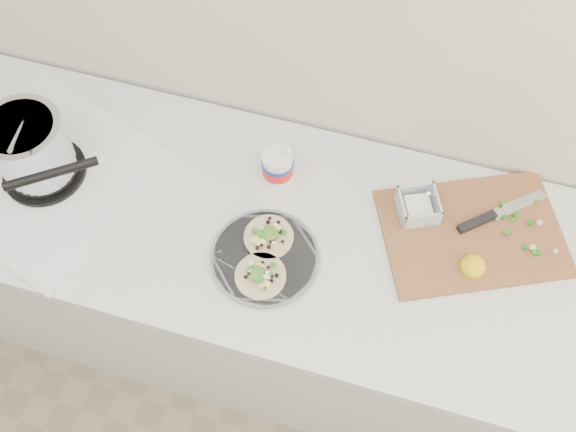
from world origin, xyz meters
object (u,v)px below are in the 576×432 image
(tub, at_px, (279,164))
(cutboard, at_px, (469,227))
(stove, at_px, (37,157))
(taco_plate, at_px, (265,256))

(tub, bearing_deg, cutboard, -2.32)
(stove, height_order, taco_plate, stove)
(stove, xyz_separation_m, cutboard, (1.09, 0.15, -0.07))
(taco_plate, xyz_separation_m, tub, (-0.04, 0.24, 0.05))
(taco_plate, bearing_deg, stove, 173.40)
(tub, distance_m, cutboard, 0.50)
(taco_plate, distance_m, tub, 0.25)
(taco_plate, distance_m, cutboard, 0.52)
(tub, height_order, cutboard, tub)
(cutboard, bearing_deg, tub, 153.25)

